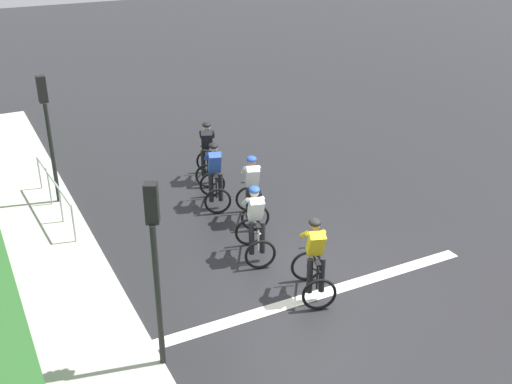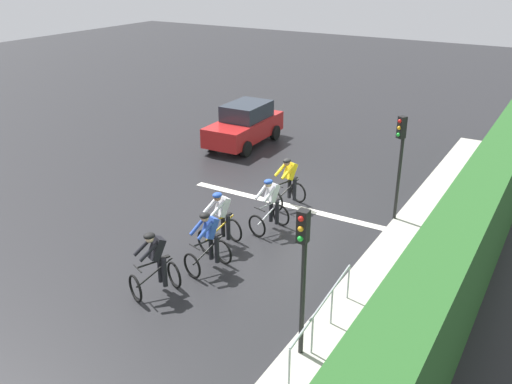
# 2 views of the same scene
# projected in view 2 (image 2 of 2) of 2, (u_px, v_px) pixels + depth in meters

# --- Properties ---
(ground_plane) EXTENTS (80.00, 80.00, 0.00)m
(ground_plane) POSITION_uv_depth(u_px,v_px,m) (281.00, 208.00, 17.82)
(ground_plane) COLOR black
(sidewalk_kerb) EXTENTS (2.80, 24.56, 0.12)m
(sidewalk_kerb) POSITION_uv_depth(u_px,v_px,m) (411.00, 276.00, 13.94)
(sidewalk_kerb) COLOR #ADA89E
(sidewalk_kerb) RESTS_ON ground
(stone_wall_low) EXTENTS (0.44, 24.56, 0.44)m
(stone_wall_low) POSITION_uv_depth(u_px,v_px,m) (448.00, 280.00, 13.45)
(stone_wall_low) COLOR gray
(stone_wall_low) RESTS_ON ground
(hedge_wall) EXTENTS (1.10, 24.56, 2.77)m
(hedge_wall) POSITION_uv_depth(u_px,v_px,m) (468.00, 241.00, 12.85)
(hedge_wall) COLOR #265623
(hedge_wall) RESTS_ON ground
(road_marking_stop_line) EXTENTS (7.00, 0.30, 0.01)m
(road_marking_stop_line) POSITION_uv_depth(u_px,v_px,m) (285.00, 205.00, 18.03)
(road_marking_stop_line) COLOR silver
(road_marking_stop_line) RESTS_ON ground
(cyclist_lead) EXTENTS (1.05, 1.26, 1.66)m
(cyclist_lead) POSITION_uv_depth(u_px,v_px,m) (155.00, 264.00, 13.01)
(cyclist_lead) COLOR black
(cyclist_lead) RESTS_ON ground
(cyclist_second) EXTENTS (0.95, 1.22, 1.66)m
(cyclist_second) POSITION_uv_depth(u_px,v_px,m) (209.00, 243.00, 14.00)
(cyclist_second) COLOR black
(cyclist_second) RESTS_ON ground
(cyclist_mid) EXTENTS (0.98, 1.24, 1.66)m
(cyclist_mid) POSITION_uv_depth(u_px,v_px,m) (221.00, 221.00, 15.16)
(cyclist_mid) COLOR black
(cyclist_mid) RESTS_ON ground
(cyclist_fourth) EXTENTS (0.92, 1.21, 1.66)m
(cyclist_fourth) POSITION_uv_depth(u_px,v_px,m) (270.00, 206.00, 16.04)
(cyclist_fourth) COLOR black
(cyclist_fourth) RESTS_ON ground
(cyclist_trailing) EXTENTS (0.99, 1.24, 1.66)m
(cyclist_trailing) POSITION_uv_depth(u_px,v_px,m) (288.00, 183.00, 17.63)
(cyclist_trailing) COLOR black
(cyclist_trailing) RESTS_ON ground
(car_red) EXTENTS (1.98, 4.15, 1.76)m
(car_red) POSITION_uv_depth(u_px,v_px,m) (245.00, 125.00, 23.46)
(car_red) COLOR #B21E1E
(car_red) RESTS_ON ground
(traffic_light_near_crossing) EXTENTS (0.27, 0.29, 3.34)m
(traffic_light_near_crossing) POSITION_uv_depth(u_px,v_px,m) (400.00, 154.00, 15.98)
(traffic_light_near_crossing) COLOR black
(traffic_light_near_crossing) RESTS_ON ground
(traffic_light_far_junction) EXTENTS (0.21, 0.31, 3.34)m
(traffic_light_far_junction) POSITION_uv_depth(u_px,v_px,m) (303.00, 264.00, 10.29)
(traffic_light_far_junction) COLOR black
(traffic_light_far_junction) RESTS_ON ground
(pedestrian_railing_kerbside) EXTENTS (0.23, 3.32, 1.03)m
(pedestrian_railing_kerbside) POSITION_uv_depth(u_px,v_px,m) (323.00, 311.00, 11.33)
(pedestrian_railing_kerbside) COLOR #999EA3
(pedestrian_railing_kerbside) RESTS_ON ground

